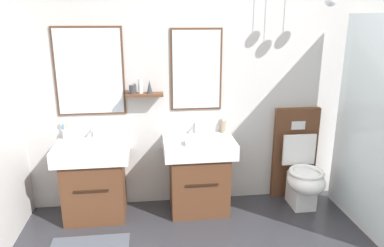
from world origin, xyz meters
TOP-DOWN VIEW (x-y plane):
  - wall_back at (-0.01, 1.64)m, footprint 4.46×0.62m
  - vanity_sink_left at (-1.44, 1.37)m, footprint 0.70×0.51m
  - tap_on_left_sink at (-1.44, 1.56)m, footprint 0.03×0.13m
  - vanity_sink_right at (-0.41, 1.37)m, footprint 0.70×0.51m
  - tap_on_right_sink at (-0.41, 1.56)m, footprint 0.03×0.13m
  - toilet at (0.66, 1.39)m, footprint 0.48×0.62m
  - toothbrush_cup at (-1.71, 1.55)m, footprint 0.07×0.07m
  - soap_dispenser at (-0.13, 1.56)m, footprint 0.06×0.06m
  - folded_hand_towel at (-0.45, 1.22)m, footprint 0.22×0.16m

SIDE VIEW (x-z plane):
  - toilet at x=0.66m, z-range -0.12..0.88m
  - vanity_sink_left at x=-1.44m, z-range 0.03..0.79m
  - vanity_sink_right at x=-0.41m, z-range 0.03..0.79m
  - folded_hand_towel at x=-0.45m, z-range 0.76..0.80m
  - toothbrush_cup at x=-1.71m, z-range 0.72..0.91m
  - soap_dispenser at x=-0.13m, z-range 0.75..0.91m
  - tap_on_left_sink at x=-1.44m, z-range 0.77..0.89m
  - tap_on_right_sink at x=-0.41m, z-range 0.77..0.89m
  - wall_back at x=-0.01m, z-range 0.00..2.77m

